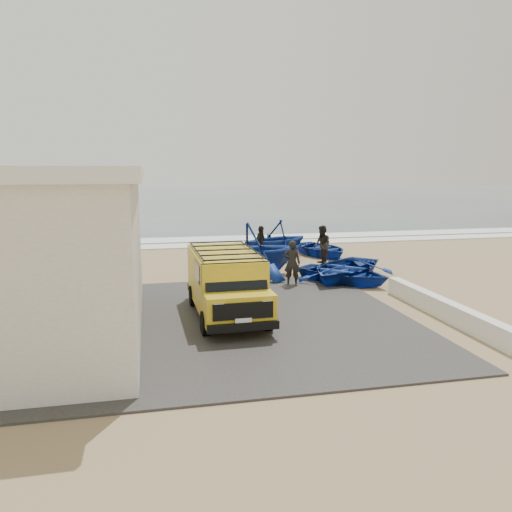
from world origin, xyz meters
TOP-DOWN VIEW (x-y plane):
  - ground at (0.00, 0.00)m, footprint 160.00×160.00m
  - slab at (-2.00, -2.00)m, footprint 12.00×10.00m
  - ocean at (0.00, 56.00)m, footprint 180.00×88.00m
  - surf_line at (0.00, 12.00)m, footprint 180.00×1.60m
  - surf_wash at (0.00, 14.50)m, footprint 180.00×2.20m
  - parapet at (5.00, -3.00)m, footprint 0.35×6.00m
  - van at (-1.08, -1.53)m, footprint 1.93×4.60m
  - boat_near_left at (3.88, 1.74)m, footprint 4.24×4.38m
  - boat_near_right at (4.14, 2.32)m, footprint 5.09×5.08m
  - boat_mid_left at (0.86, 3.68)m, footprint 4.76×4.33m
  - boat_mid_right at (5.06, 7.55)m, footprint 3.33×4.05m
  - boat_far_left at (2.75, 7.43)m, footprint 4.44×4.21m
  - fisherman_front at (1.90, 1.85)m, footprint 0.72×0.61m
  - fisherman_middle at (4.33, 5.42)m, footprint 0.68×0.86m
  - fisherman_back at (1.82, 6.73)m, footprint 0.90×1.03m

SIDE VIEW (x-z plane):
  - ground at x=0.00m, z-range 0.00..0.00m
  - ocean at x=0.00m, z-range 0.00..0.01m
  - surf_wash at x=0.00m, z-range 0.00..0.04m
  - slab at x=-2.00m, z-range 0.00..0.05m
  - surf_line at x=0.00m, z-range 0.00..0.06m
  - parapet at x=5.00m, z-range 0.00..0.55m
  - boat_mid_right at x=5.06m, z-range 0.00..0.73m
  - boat_near_left at x=3.88m, z-range 0.00..0.74m
  - boat_near_right at x=4.14m, z-range 0.00..0.87m
  - fisherman_back at x=1.82m, z-range 0.00..1.66m
  - fisherman_front at x=1.90m, z-range 0.00..1.67m
  - fisherman_middle at x=4.33m, z-range 0.00..1.76m
  - boat_far_left at x=2.75m, z-range 0.00..1.84m
  - van at x=-1.08m, z-range 0.07..2.03m
  - boat_mid_left at x=0.86m, z-range 0.00..2.16m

